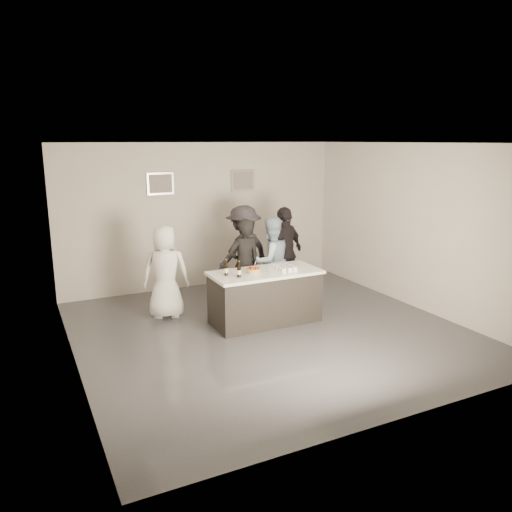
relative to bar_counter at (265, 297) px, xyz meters
name	(u,v)px	position (x,y,z in m)	size (l,w,h in m)	color
floor	(269,330)	(-0.12, -0.39, -0.45)	(6.00, 6.00, 0.00)	#3D3D42
ceiling	(271,143)	(-0.12, -0.39, 2.55)	(6.00, 6.00, 0.00)	white
wall_back	(203,215)	(-0.12, 2.61, 1.05)	(6.00, 0.04, 3.00)	beige
wall_front	(404,292)	(-0.12, -3.39, 1.05)	(6.00, 0.04, 3.00)	beige
wall_left	(68,261)	(-3.12, -0.39, 1.05)	(0.04, 6.00, 3.00)	beige
wall_right	(415,227)	(2.88, -0.39, 1.05)	(0.04, 6.00, 3.00)	beige
picture_left	(160,184)	(-1.02, 2.58, 1.75)	(0.54, 0.04, 0.44)	#B2B2B7
picture_right	(243,180)	(0.78, 2.58, 1.75)	(0.54, 0.04, 0.44)	#B2B2B7
bar_counter	(265,297)	(0.00, 0.00, 0.00)	(1.86, 0.86, 0.90)	white
cake	(254,271)	(-0.23, -0.03, 0.49)	(0.24, 0.24, 0.07)	orange
beer_bottle_a	(226,268)	(-0.69, 0.04, 0.58)	(0.07, 0.07, 0.26)	black
beer_bottle_b	(239,269)	(-0.55, -0.15, 0.58)	(0.07, 0.07, 0.26)	black
tumbler_cluster	(285,268)	(0.34, -0.06, 0.49)	(0.30, 0.40, 0.08)	orange
candles	(258,276)	(-0.25, -0.24, 0.45)	(0.24, 0.08, 0.01)	pink
person_main_black	(244,265)	(-0.04, 0.75, 0.39)	(0.62, 0.40, 1.69)	black
person_main_blue	(271,261)	(0.56, 0.85, 0.38)	(0.81, 0.63, 1.66)	#A2BFD4
person_guest_left	(166,272)	(-1.43, 1.01, 0.37)	(0.80, 0.52, 1.64)	white
person_guest_right	(285,253)	(0.97, 1.05, 0.45)	(1.06, 0.44, 1.81)	black
person_guest_back	(244,252)	(0.28, 1.46, 0.46)	(1.18, 0.68, 1.82)	#29252C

